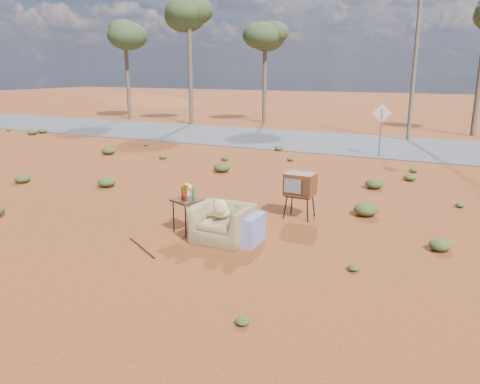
% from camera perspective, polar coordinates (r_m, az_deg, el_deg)
% --- Properties ---
extents(ground, '(140.00, 140.00, 0.00)m').
position_cam_1_polar(ground, '(9.87, -4.69, -6.35)').
color(ground, '#954B1D').
rests_on(ground, ground).
extents(highway, '(140.00, 7.00, 0.04)m').
position_cam_1_polar(highway, '(23.65, 14.22, 5.69)').
color(highway, '#565659').
rests_on(highway, ground).
extents(dirt_mound, '(26.00, 18.00, 2.00)m').
position_cam_1_polar(dirt_mound, '(54.55, -13.85, 10.55)').
color(dirt_mound, '#975324').
rests_on(dirt_mound, ground).
extents(armchair, '(1.40, 0.91, 1.03)m').
position_cam_1_polar(armchair, '(9.88, -1.58, -3.32)').
color(armchair, olive).
rests_on(armchair, ground).
extents(tv_unit, '(0.71, 0.58, 1.12)m').
position_cam_1_polar(tv_unit, '(11.42, 7.33, 0.86)').
color(tv_unit, black).
rests_on(tv_unit, ground).
extents(side_table, '(0.70, 0.70, 1.09)m').
position_cam_1_polar(side_table, '(10.34, -6.47, -0.70)').
color(side_table, '#3A2815').
rests_on(side_table, ground).
extents(rusty_bar, '(1.14, 0.70, 0.03)m').
position_cam_1_polar(rusty_bar, '(9.83, -11.88, -6.63)').
color(rusty_bar, '#4D2014').
rests_on(rusty_bar, ground).
extents(road_sign, '(0.78, 0.06, 2.19)m').
position_cam_1_polar(road_sign, '(20.27, 16.85, 8.30)').
color(road_sign, brown).
rests_on(road_sign, ground).
extents(eucalyptus_far_left, '(3.20, 3.20, 7.10)m').
position_cam_1_polar(eucalyptus_far_left, '(36.08, -13.83, 18.10)').
color(eucalyptus_far_left, brown).
rests_on(eucalyptus_far_left, ground).
extents(eucalyptus_left, '(3.20, 3.20, 8.10)m').
position_cam_1_polar(eucalyptus_left, '(31.87, -6.25, 20.69)').
color(eucalyptus_left, brown).
rests_on(eucalyptus_left, ground).
extents(eucalyptus_near_left, '(3.20, 3.20, 6.60)m').
position_cam_1_polar(eucalyptus_near_left, '(32.56, 3.08, 18.03)').
color(eucalyptus_near_left, brown).
rests_on(eucalyptus_near_left, ground).
extents(utility_pole_center, '(1.40, 0.20, 8.00)m').
position_cam_1_polar(utility_pole_center, '(25.56, 20.59, 15.16)').
color(utility_pole_center, brown).
rests_on(utility_pole_center, ground).
extents(scrub_patch, '(17.49, 8.07, 0.33)m').
position_cam_1_polar(scrub_patch, '(13.93, 1.61, 0.57)').
color(scrub_patch, '#475626').
rests_on(scrub_patch, ground).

